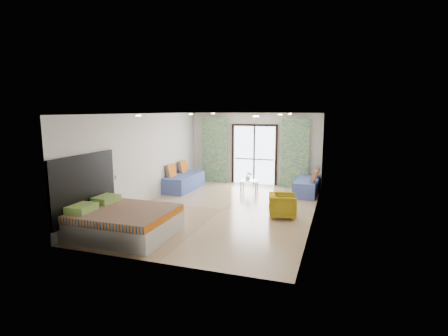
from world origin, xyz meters
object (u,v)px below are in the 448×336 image
(bed, at_px, (122,222))
(daybed_left, at_px, (184,181))
(armchair, at_px, (283,204))
(coffee_table, at_px, (249,181))
(daybed_right, at_px, (308,186))

(bed, xyz_separation_m, daybed_left, (-0.64, 4.61, -0.01))
(armchair, bearing_deg, coffee_table, 17.48)
(daybed_right, bearing_deg, coffee_table, -170.68)
(daybed_right, xyz_separation_m, coffee_table, (-1.96, -0.23, 0.07))
(coffee_table, bearing_deg, daybed_left, -167.09)
(bed, distance_m, daybed_right, 6.46)
(daybed_left, distance_m, armchair, 4.41)
(daybed_right, height_order, coffee_table, daybed_right)
(bed, distance_m, armchair, 4.06)
(coffee_table, xyz_separation_m, armchair, (1.58, -2.66, 0.00))
(daybed_right, xyz_separation_m, armchair, (-0.38, -2.89, 0.07))
(bed, relative_size, daybed_left, 1.10)
(daybed_left, distance_m, coffee_table, 2.33)
(daybed_right, distance_m, coffee_table, 1.98)
(bed, bearing_deg, daybed_left, 97.88)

